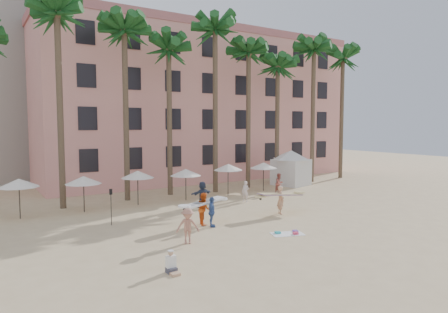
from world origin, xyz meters
name	(u,v)px	position (x,y,z in m)	size (l,w,h in m)	color
ground	(304,234)	(0.00, 0.00, 0.00)	(120.00, 120.00, 0.00)	#D1B789
pink_hotel	(194,108)	(7.00, 26.00, 8.00)	(35.00, 14.00, 16.00)	pink
palm_row	(187,44)	(0.51, 15.00, 12.97)	(44.40, 5.40, 16.30)	brown
umbrella_row	(163,173)	(-3.00, 12.50, 2.33)	(22.50, 2.70, 2.73)	#332B23
cabana	(291,165)	(11.56, 13.95, 2.07)	(5.46, 5.46, 3.50)	silver
beach_towel	(288,233)	(-0.73, 0.51, 0.03)	(2.03, 1.54, 0.14)	white
carrier_yellow	(281,198)	(2.15, 4.54, 1.08)	(3.37, 0.87, 1.94)	tan
carrier_white	(204,208)	(-3.67, 4.85, 1.04)	(3.22, 1.48, 1.96)	#E65A18
beachgoers	(222,200)	(-1.07, 6.88, 0.92)	(14.82, 9.84, 1.92)	#B2745F
paddle	(111,202)	(-8.49, 7.73, 1.41)	(0.18, 0.04, 2.23)	black
seated_man	(172,265)	(-8.73, -1.35, 0.32)	(0.41, 0.72, 0.93)	#3F3F4C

